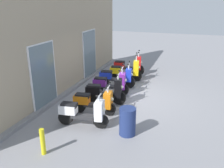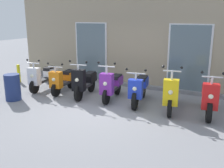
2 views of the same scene
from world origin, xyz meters
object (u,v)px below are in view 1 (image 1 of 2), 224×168
(trash_bin, at_px, (127,121))
(curb_bollard, at_px, (43,142))
(scooter_yellow, at_px, (126,71))
(scooter_white, at_px, (83,112))
(scooter_black, at_px, (106,91))
(scooter_blue, at_px, (117,77))
(scooter_purple, at_px, (111,83))
(scooter_red, at_px, (129,66))
(scooter_orange, at_px, (94,102))

(trash_bin, distance_m, curb_bollard, 2.33)
(trash_bin, bearing_deg, scooter_yellow, 16.89)
(scooter_white, height_order, curb_bollard, scooter_white)
(scooter_black, xyz_separation_m, curb_bollard, (-3.36, 0.37, -0.15))
(scooter_blue, bearing_deg, scooter_white, -177.51)
(scooter_blue, xyz_separation_m, curb_bollard, (-5.16, 0.18, -0.11))
(scooter_white, relative_size, scooter_purple, 1.03)
(scooter_white, xyz_separation_m, scooter_yellow, (4.59, 0.02, 0.01))
(scooter_black, bearing_deg, scooter_red, 2.84)
(scooter_black, xyz_separation_m, scooter_yellow, (2.81, 0.06, -0.01))
(scooter_white, distance_m, curb_bollard, 1.62)
(scooter_purple, relative_size, trash_bin, 1.88)
(scooter_white, xyz_separation_m, scooter_blue, (3.58, 0.16, -0.01))
(scooter_white, bearing_deg, scooter_red, 1.57)
(scooter_purple, height_order, scooter_red, scooter_purple)
(scooter_red, bearing_deg, scooter_blue, 179.88)
(scooter_yellow, bearing_deg, curb_bollard, 177.07)
(scooter_blue, height_order, scooter_red, scooter_red)
(scooter_red, bearing_deg, scooter_black, -177.16)
(scooter_orange, relative_size, scooter_red, 0.91)
(scooter_black, xyz_separation_m, scooter_purple, (0.92, 0.13, -0.02))
(scooter_orange, height_order, scooter_blue, scooter_blue)
(scooter_purple, height_order, scooter_blue, scooter_purple)
(scooter_blue, distance_m, scooter_red, 1.95)
(scooter_orange, relative_size, trash_bin, 1.83)
(scooter_purple, xyz_separation_m, scooter_red, (2.84, 0.05, -0.01))
(scooter_white, distance_m, scooter_yellow, 4.59)
(scooter_red, relative_size, trash_bin, 2.02)
(scooter_purple, relative_size, curb_bollard, 2.19)
(scooter_white, bearing_deg, scooter_blue, 2.49)
(scooter_orange, bearing_deg, scooter_blue, 2.59)
(scooter_blue, height_order, scooter_yellow, scooter_yellow)
(scooter_black, relative_size, curb_bollard, 2.25)
(scooter_purple, bearing_deg, scooter_blue, 3.76)
(curb_bollard, bearing_deg, scooter_purple, -3.22)
(trash_bin, bearing_deg, scooter_black, 37.00)
(scooter_orange, bearing_deg, scooter_black, -4.32)
(scooter_black, relative_size, scooter_purple, 1.03)
(trash_bin, bearing_deg, scooter_orange, 58.23)
(scooter_white, relative_size, scooter_red, 0.96)
(scooter_purple, relative_size, scooter_yellow, 0.96)
(scooter_red, bearing_deg, scooter_orange, -178.54)
(scooter_yellow, bearing_deg, scooter_purple, 177.72)
(scooter_yellow, relative_size, trash_bin, 1.96)
(scooter_blue, height_order, curb_bollard, scooter_blue)
(scooter_black, xyz_separation_m, trash_bin, (-1.77, -1.34, -0.10))
(scooter_red, bearing_deg, trash_bin, -164.60)
(scooter_white, bearing_deg, scooter_purple, 2.07)
(scooter_purple, bearing_deg, scooter_orange, -177.98)
(scooter_orange, relative_size, scooter_blue, 0.90)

